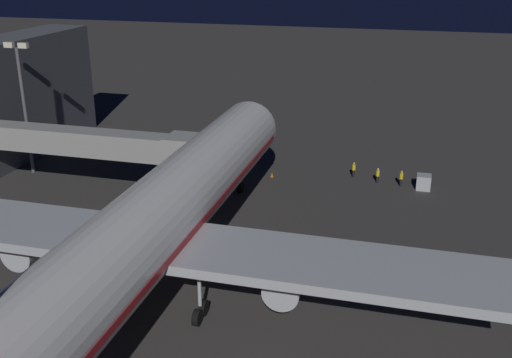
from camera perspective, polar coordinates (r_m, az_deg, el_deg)
name	(u,v)px	position (r m, az deg, el deg)	size (l,w,h in m)	color
ground_plane	(200,243)	(55.46, -5.21, -5.96)	(320.00, 320.00, 0.00)	#383533
airliner_at_gate	(150,227)	(44.62, -9.85, -4.42)	(51.60, 58.69, 21.07)	silver
jet_bridge	(97,143)	(64.43, -14.65, 3.24)	(25.63, 3.40, 7.72)	#9E9E99
apron_floodlight_mast	(23,98)	(74.49, -20.93, 7.11)	(2.90, 0.50, 15.19)	#59595E
baggage_container_far_row	(424,182)	(69.35, 15.40, -0.29)	(1.52, 1.53, 1.64)	#B7BABF
ground_crew_near_nose_gear	(354,169)	(71.09, 9.13, 0.91)	(0.40, 0.40, 1.84)	black
ground_crew_by_belt_loader	(401,178)	(69.46, 13.43, 0.11)	(0.40, 0.40, 1.85)	black
ground_crew_under_port_wing	(378,175)	(69.97, 11.31, 0.39)	(0.40, 0.40, 1.75)	black
traffic_cone_nose_port	(272,175)	(70.61, 1.50, 0.40)	(0.36, 0.36, 0.55)	orange
traffic_cone_nose_starboard	(236,171)	(71.71, -1.91, 0.72)	(0.36, 0.36, 0.55)	orange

